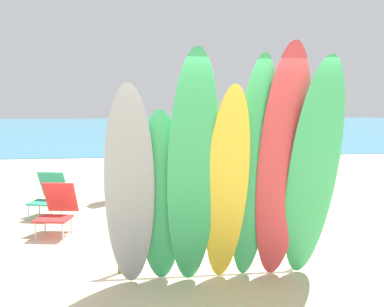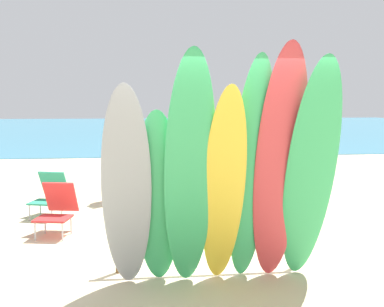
{
  "view_description": "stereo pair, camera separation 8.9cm",
  "coord_description": "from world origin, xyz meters",
  "px_view_note": "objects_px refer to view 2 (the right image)",
  "views": [
    {
      "loc": [
        -0.94,
        -5.4,
        2.07
      ],
      "look_at": [
        0.0,
        2.13,
        1.2
      ],
      "focal_mm": 42.61,
      "sensor_mm": 36.0,
      "label": 1
    },
    {
      "loc": [
        -0.85,
        -5.41,
        2.07
      ],
      "look_at": [
        0.0,
        2.13,
        1.2
      ],
      "focal_mm": 42.61,
      "sensor_mm": 36.0,
      "label": 2
    }
  ],
  "objects_px": {
    "surfboard_green_4": "(251,173)",
    "surfboard_red_5": "(279,168)",
    "beachgoer_midbeach": "(138,148)",
    "beach_chair_striped": "(50,193)",
    "surfboard_yellow_3": "(224,189)",
    "surfboard_green_6": "(310,175)",
    "surfboard_green_1": "(158,199)",
    "beachgoer_photographing": "(119,160)",
    "beachgoer_near_rack": "(137,139)",
    "distant_boat": "(299,141)",
    "beach_chair_blue": "(57,207)",
    "surfboard_green_2": "(190,174)",
    "surfboard_rack": "(211,225)",
    "surfboard_grey_0": "(127,190)"
  },
  "relations": [
    {
      "from": "surfboard_yellow_3",
      "to": "surfboard_green_6",
      "type": "distance_m",
      "value": 0.97
    },
    {
      "from": "surfboard_green_1",
      "to": "beachgoer_near_rack",
      "type": "distance_m",
      "value": 8.76
    },
    {
      "from": "beach_chair_striped",
      "to": "distant_boat",
      "type": "distance_m",
      "value": 16.62
    },
    {
      "from": "surfboard_grey_0",
      "to": "beachgoer_photographing",
      "type": "relative_size",
      "value": 1.54
    },
    {
      "from": "surfboard_rack",
      "to": "surfboard_red_5",
      "type": "bearing_deg",
      "value": -43.36
    },
    {
      "from": "surfboard_green_1",
      "to": "surfboard_yellow_3",
      "type": "distance_m",
      "value": 0.73
    },
    {
      "from": "beachgoer_near_rack",
      "to": "surfboard_yellow_3",
      "type": "bearing_deg",
      "value": 40.61
    },
    {
      "from": "surfboard_green_4",
      "to": "beachgoer_near_rack",
      "type": "bearing_deg",
      "value": 94.75
    },
    {
      "from": "beachgoer_near_rack",
      "to": "beachgoer_midbeach",
      "type": "bearing_deg",
      "value": 34.79
    },
    {
      "from": "beachgoer_photographing",
      "to": "beach_chair_striped",
      "type": "distance_m",
      "value": 1.73
    },
    {
      "from": "surfboard_red_5",
      "to": "surfboard_grey_0",
      "type": "bearing_deg",
      "value": 179.6
    },
    {
      "from": "beachgoer_near_rack",
      "to": "surfboard_green_2",
      "type": "bearing_deg",
      "value": 38.17
    },
    {
      "from": "surfboard_green_4",
      "to": "surfboard_red_5",
      "type": "distance_m",
      "value": 0.32
    },
    {
      "from": "surfboard_green_2",
      "to": "surfboard_yellow_3",
      "type": "xyz_separation_m",
      "value": [
        0.38,
        0.05,
        -0.18
      ]
    },
    {
      "from": "surfboard_yellow_3",
      "to": "distant_boat",
      "type": "relative_size",
      "value": 0.74
    },
    {
      "from": "beach_chair_striped",
      "to": "surfboard_green_4",
      "type": "bearing_deg",
      "value": -34.45
    },
    {
      "from": "beachgoer_near_rack",
      "to": "beach_chair_blue",
      "type": "distance_m",
      "value": 6.65
    },
    {
      "from": "surfboard_rack",
      "to": "beachgoer_photographing",
      "type": "bearing_deg",
      "value": 107.69
    },
    {
      "from": "surfboard_green_4",
      "to": "distant_boat",
      "type": "xyz_separation_m",
      "value": [
        6.7,
        17.09,
        -1.17
      ]
    },
    {
      "from": "surfboard_yellow_3",
      "to": "beachgoer_photographing",
      "type": "distance_m",
      "value": 4.91
    },
    {
      "from": "surfboard_green_1",
      "to": "surfboard_red_5",
      "type": "relative_size",
      "value": 0.74
    },
    {
      "from": "surfboard_green_2",
      "to": "surfboard_green_4",
      "type": "xyz_separation_m",
      "value": [
        0.69,
        0.1,
        -0.02
      ]
    },
    {
      "from": "surfboard_green_6",
      "to": "distant_boat",
      "type": "xyz_separation_m",
      "value": [
        6.06,
        17.19,
        -1.16
      ]
    },
    {
      "from": "surfboard_rack",
      "to": "beachgoer_midbeach",
      "type": "xyz_separation_m",
      "value": [
        -0.94,
        6.64,
        0.29
      ]
    },
    {
      "from": "beachgoer_midbeach",
      "to": "beach_chair_striped",
      "type": "bearing_deg",
      "value": -115.34
    },
    {
      "from": "surfboard_green_1",
      "to": "beachgoer_photographing",
      "type": "relative_size",
      "value": 1.36
    },
    {
      "from": "surfboard_green_2",
      "to": "distant_boat",
      "type": "height_order",
      "value": "surfboard_green_2"
    },
    {
      "from": "surfboard_green_2",
      "to": "surfboard_green_6",
      "type": "height_order",
      "value": "surfboard_green_2"
    },
    {
      "from": "beach_chair_striped",
      "to": "beachgoer_photographing",
      "type": "bearing_deg",
      "value": 61.1
    },
    {
      "from": "surfboard_rack",
      "to": "beachgoer_photographing",
      "type": "distance_m",
      "value": 4.32
    },
    {
      "from": "surfboard_rack",
      "to": "beachgoer_midbeach",
      "type": "height_order",
      "value": "beachgoer_midbeach"
    },
    {
      "from": "surfboard_green_6",
      "to": "beach_chair_blue",
      "type": "height_order",
      "value": "surfboard_green_6"
    },
    {
      "from": "distant_boat",
      "to": "surfboard_red_5",
      "type": "bearing_deg",
      "value": -110.45
    },
    {
      "from": "surfboard_green_6",
      "to": "beach_chair_blue",
      "type": "xyz_separation_m",
      "value": [
        -3.16,
        2.42,
        -0.85
      ]
    },
    {
      "from": "beachgoer_photographing",
      "to": "distant_boat",
      "type": "height_order",
      "value": "beachgoer_photographing"
    },
    {
      "from": "surfboard_rack",
      "to": "surfboard_green_1",
      "type": "height_order",
      "value": "surfboard_green_1"
    },
    {
      "from": "surfboard_rack",
      "to": "surfboard_grey_0",
      "type": "relative_size",
      "value": 1.04
    },
    {
      "from": "surfboard_red_5",
      "to": "surfboard_green_6",
      "type": "distance_m",
      "value": 0.35
    },
    {
      "from": "surfboard_rack",
      "to": "beachgoer_near_rack",
      "type": "bearing_deg",
      "value": 96.59
    },
    {
      "from": "surfboard_yellow_3",
      "to": "surfboard_green_4",
      "type": "relative_size",
      "value": 0.89
    },
    {
      "from": "surfboard_green_4",
      "to": "surfboard_green_6",
      "type": "relative_size",
      "value": 0.99
    },
    {
      "from": "surfboard_red_5",
      "to": "beachgoer_near_rack",
      "type": "xyz_separation_m",
      "value": [
        -1.61,
        8.89,
        -0.37
      ]
    },
    {
      "from": "surfboard_green_1",
      "to": "surfboard_yellow_3",
      "type": "relative_size",
      "value": 0.87
    },
    {
      "from": "beach_chair_blue",
      "to": "beachgoer_near_rack",
      "type": "bearing_deg",
      "value": 90.49
    },
    {
      "from": "surfboard_rack",
      "to": "distant_boat",
      "type": "relative_size",
      "value": 0.76
    },
    {
      "from": "beachgoer_midbeach",
      "to": "beachgoer_near_rack",
      "type": "xyz_separation_m",
      "value": [
        -0.02,
        1.63,
        0.12
      ]
    },
    {
      "from": "beachgoer_photographing",
      "to": "beachgoer_near_rack",
      "type": "xyz_separation_m",
      "value": [
        0.35,
        4.17,
        0.1
      ]
    },
    {
      "from": "surfboard_green_1",
      "to": "surfboard_red_5",
      "type": "xyz_separation_m",
      "value": [
        1.33,
        -0.13,
        0.35
      ]
    },
    {
      "from": "surfboard_red_5",
      "to": "beachgoer_near_rack",
      "type": "distance_m",
      "value": 9.05
    },
    {
      "from": "surfboard_green_4",
      "to": "surfboard_red_5",
      "type": "xyz_separation_m",
      "value": [
        0.31,
        -0.06,
        0.06
      ]
    }
  ]
}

